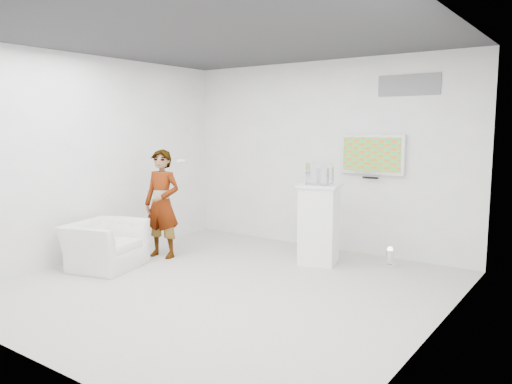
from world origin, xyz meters
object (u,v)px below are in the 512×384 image
Objects in this scene: floor_uplight at (390,258)px; pedestal at (319,224)px; person at (162,204)px; armchair at (105,245)px; tv at (372,154)px.

pedestal is at bearing -157.86° from floor_uplight.
person reaches higher than floor_uplight.
armchair is at bearing -140.19° from pedestal.
tv is 3.59× the size of floor_uplight.
armchair is 0.87× the size of pedestal.
tv reaches higher than person.
person is (-2.52, -1.91, -0.74)m from tv.
tv is 4.11m from armchair.
person is 1.04m from armchair.
pedestal is (-0.43, -0.85, -0.98)m from tv.
person is 5.84× the size of floor_uplight.
armchair is (-0.24, -0.88, -0.49)m from person.
floor_uplight is at bearing -69.13° from armchair.
tv reaches higher than floor_uplight.
floor_uplight is (0.50, -0.48, -1.41)m from tv.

